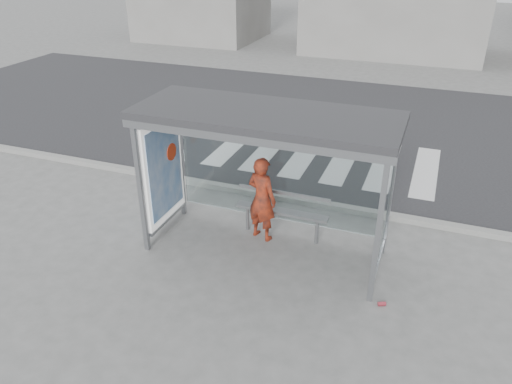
% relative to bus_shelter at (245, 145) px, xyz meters
% --- Properties ---
extents(ground, '(80.00, 80.00, 0.00)m').
position_rel_bus_shelter_xyz_m(ground, '(0.37, -0.06, -1.98)').
color(ground, slate).
rests_on(ground, ground).
extents(road, '(30.00, 10.00, 0.01)m').
position_rel_bus_shelter_xyz_m(road, '(0.37, 6.94, -1.98)').
color(road, '#252528').
rests_on(road, ground).
extents(curb, '(30.00, 0.18, 0.12)m').
position_rel_bus_shelter_xyz_m(curb, '(0.37, 1.89, -1.92)').
color(curb, gray).
rests_on(curb, ground).
extents(crosswalk, '(5.55, 3.00, 0.00)m').
position_rel_bus_shelter_xyz_m(crosswalk, '(0.37, 4.44, -1.98)').
color(crosswalk, silver).
rests_on(crosswalk, ground).
extents(bus_shelter, '(4.25, 1.65, 2.62)m').
position_rel_bus_shelter_xyz_m(bus_shelter, '(0.00, 0.00, 0.00)').
color(bus_shelter, gray).
rests_on(bus_shelter, ground).
extents(person, '(0.68, 0.55, 1.63)m').
position_rel_bus_shelter_xyz_m(person, '(0.17, 0.36, -1.17)').
color(person, orange).
rests_on(person, ground).
extents(bench, '(1.75, 0.22, 0.91)m').
position_rel_bus_shelter_xyz_m(bench, '(0.50, 0.52, -1.45)').
color(bench, slate).
rests_on(bench, ground).
extents(soda_can, '(0.14, 0.11, 0.07)m').
position_rel_bus_shelter_xyz_m(soda_can, '(2.57, -0.83, -1.95)').
color(soda_can, '#D13D4C').
rests_on(soda_can, ground).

